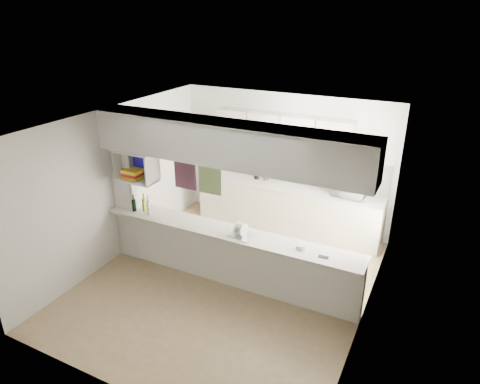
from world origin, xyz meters
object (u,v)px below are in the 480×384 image
Objects in this scene: dish_rack at (243,231)px; wine_bottles at (142,206)px; bowl at (353,180)px; microwave at (350,188)px.

dish_rack is 1.83m from wine_bottles.
bowl is 2.42m from dish_rack.
microwave is at bearing 37.15° from wine_bottles.
bowl reaches higher than dish_rack.
dish_rack is at bearing 0.72° from wine_bottles.
bowl is at bearing 155.96° from microwave.
bowl is 0.62× the size of wine_bottles.
dish_rack is 1.18× the size of wine_bottles.
wine_bottles is (-2.89, -2.19, -0.03)m from microwave.
wine_bottles is (-2.94, -2.16, -0.21)m from bowl.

